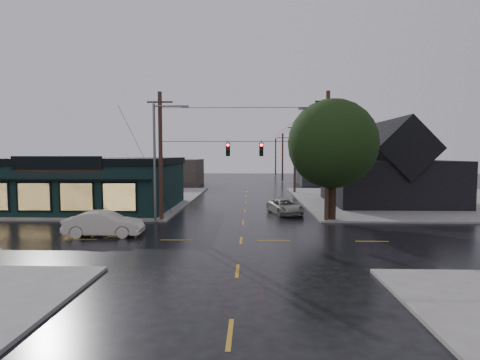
{
  "coord_description": "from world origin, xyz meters",
  "views": [
    {
      "loc": [
        0.62,
        -22.69,
        5.32
      ],
      "look_at": [
        -0.21,
        4.84,
        3.4
      ],
      "focal_mm": 28.0,
      "sensor_mm": 36.0,
      "label": 1
    }
  ],
  "objects_px": {
    "corner_tree": "(332,144)",
    "sedan_cream": "(104,224)",
    "utility_pole_ne": "(326,222)",
    "utility_pole_nw": "(162,221)",
    "suv_silver": "(285,207)"
  },
  "relations": [
    {
      "from": "utility_pole_ne",
      "to": "sedan_cream",
      "type": "distance_m",
      "value": 16.39
    },
    {
      "from": "corner_tree",
      "to": "utility_pole_nw",
      "type": "height_order",
      "value": "corner_tree"
    },
    {
      "from": "utility_pole_nw",
      "to": "suv_silver",
      "type": "xyz_separation_m",
      "value": [
        10.13,
        3.78,
        0.66
      ]
    },
    {
      "from": "corner_tree",
      "to": "utility_pole_ne",
      "type": "bearing_deg",
      "value": -135.0
    },
    {
      "from": "utility_pole_nw",
      "to": "utility_pole_ne",
      "type": "xyz_separation_m",
      "value": [
        13.0,
        0.0,
        0.0
      ]
    },
    {
      "from": "utility_pole_ne",
      "to": "corner_tree",
      "type": "bearing_deg",
      "value": 45.0
    },
    {
      "from": "utility_pole_nw",
      "to": "sedan_cream",
      "type": "xyz_separation_m",
      "value": [
        -2.4,
        -5.54,
        0.81
      ]
    },
    {
      "from": "utility_pole_ne",
      "to": "suv_silver",
      "type": "bearing_deg",
      "value": 127.19
    },
    {
      "from": "sedan_cream",
      "to": "utility_pole_ne",
      "type": "bearing_deg",
      "value": -73.06
    },
    {
      "from": "corner_tree",
      "to": "sedan_cream",
      "type": "distance_m",
      "value": 17.82
    },
    {
      "from": "corner_tree",
      "to": "utility_pole_nw",
      "type": "relative_size",
      "value": 0.94
    },
    {
      "from": "utility_pole_ne",
      "to": "utility_pole_nw",
      "type": "bearing_deg",
      "value": 180.0
    },
    {
      "from": "utility_pole_ne",
      "to": "sedan_cream",
      "type": "height_order",
      "value": "utility_pole_ne"
    },
    {
      "from": "suv_silver",
      "to": "utility_pole_nw",
      "type": "bearing_deg",
      "value": -174.6
    },
    {
      "from": "sedan_cream",
      "to": "utility_pole_nw",
      "type": "bearing_deg",
      "value": -26.3
    }
  ]
}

